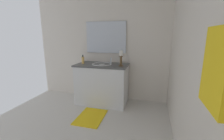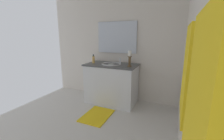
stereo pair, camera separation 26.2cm
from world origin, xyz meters
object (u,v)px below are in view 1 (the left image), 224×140
sink_basin (102,66)px  soap_bottle (83,60)px  candle_holder_tall (121,58)px  mirror (106,37)px  vanity_cabinet (102,84)px  towel_near_vanity (216,69)px  bath_mat (91,117)px

sink_basin → soap_bottle: (0.04, -0.39, 0.11)m
candle_holder_tall → soap_bottle: candle_holder_tall is taller
sink_basin → soap_bottle: size_ratio=2.23×
sink_basin → mirror: bearing=-179.8°
vanity_cabinet → towel_near_vanity: towel_near_vanity is taller
candle_holder_tall → towel_near_vanity: (1.93, 0.85, 0.24)m
candle_holder_tall → soap_bottle: (-0.04, -0.80, -0.08)m
sink_basin → vanity_cabinet: bearing=-90.0°
sink_basin → soap_bottle: 0.41m
towel_near_vanity → bath_mat: bearing=-137.7°
vanity_cabinet → bath_mat: (0.62, 0.00, -0.40)m
towel_near_vanity → soap_bottle: bearing=-140.1°
vanity_cabinet → sink_basin: size_ratio=2.61×
vanity_cabinet → towel_near_vanity: bearing=32.0°
vanity_cabinet → mirror: (-0.28, 0.00, 0.93)m
mirror → bath_mat: bearing=-0.0°
sink_basin → candle_holder_tall: 0.45m
sink_basin → towel_near_vanity: towel_near_vanity is taller
bath_mat → soap_bottle: bearing=-146.3°
sink_basin → candle_holder_tall: size_ratio=1.38×
candle_holder_tall → vanity_cabinet: bearing=-100.9°
soap_bottle → vanity_cabinet: bearing=95.2°
vanity_cabinet → candle_holder_tall: candle_holder_tall is taller
sink_basin → bath_mat: size_ratio=0.67×
towel_near_vanity → bath_mat: (-1.38, -1.26, -1.21)m
vanity_cabinet → mirror: 0.98m
sink_basin → towel_near_vanity: (2.01, 1.25, 0.44)m
mirror → soap_bottle: mirror is taller
vanity_cabinet → sink_basin: bearing=90.0°
sink_basin → candle_holder_tall: (0.08, 0.40, 0.19)m
vanity_cabinet → towel_near_vanity: 2.50m
towel_near_vanity → bath_mat: size_ratio=0.67×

